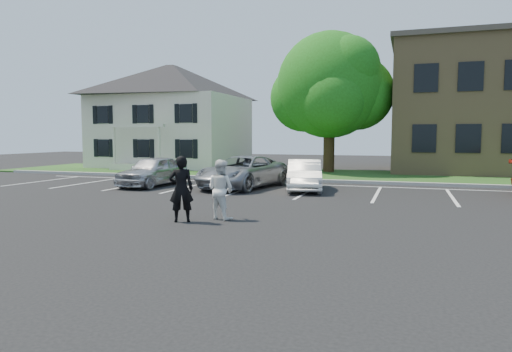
% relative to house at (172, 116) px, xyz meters
% --- Properties ---
extents(ground_plane, '(90.00, 90.00, 0.00)m').
position_rel_house_xyz_m(ground_plane, '(13.00, -19.97, -3.83)').
color(ground_plane, black).
rests_on(ground_plane, ground).
extents(curb, '(40.00, 0.30, 0.15)m').
position_rel_house_xyz_m(curb, '(13.00, -7.97, -3.75)').
color(curb, gray).
rests_on(curb, ground).
extents(grass_strip, '(44.00, 8.00, 0.08)m').
position_rel_house_xyz_m(grass_strip, '(13.00, -3.97, -3.79)').
color(grass_strip, '#1D4A13').
rests_on(grass_strip, ground).
extents(stall_lines, '(34.00, 5.36, 0.01)m').
position_rel_house_xyz_m(stall_lines, '(14.40, -11.02, -3.82)').
color(stall_lines, silver).
rests_on(stall_lines, ground).
extents(house, '(10.30, 9.22, 7.60)m').
position_rel_house_xyz_m(house, '(0.00, 0.00, 0.00)').
color(house, beige).
rests_on(house, ground).
extents(tree, '(7.80, 7.20, 8.80)m').
position_rel_house_xyz_m(tree, '(12.28, -1.85, 1.52)').
color(tree, black).
rests_on(tree, ground).
extents(man_black_suit, '(0.79, 0.70, 1.81)m').
position_rel_house_xyz_m(man_black_suit, '(11.11, -19.75, -2.92)').
color(man_black_suit, black).
rests_on(man_black_suit, ground).
extents(man_white_shirt, '(0.97, 0.85, 1.69)m').
position_rel_house_xyz_m(man_white_shirt, '(11.96, -19.01, -2.99)').
color(man_white_shirt, white).
rests_on(man_white_shirt, ground).
extents(car_silver_west, '(1.92, 4.25, 1.42)m').
position_rel_house_xyz_m(car_silver_west, '(5.64, -12.16, -3.12)').
color(car_silver_west, '#B6B6BB').
rests_on(car_silver_west, ground).
extents(car_silver_minivan, '(3.33, 5.56, 1.45)m').
position_rel_house_xyz_m(car_silver_minivan, '(9.89, -11.55, -3.11)').
color(car_silver_minivan, '#95979C').
rests_on(car_silver_minivan, ground).
extents(car_white_sedan, '(2.24, 4.22, 1.32)m').
position_rel_house_xyz_m(car_white_sedan, '(12.74, -11.57, -3.17)').
color(car_white_sedan, white).
rests_on(car_white_sedan, ground).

